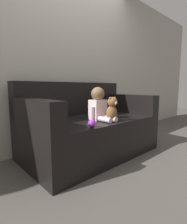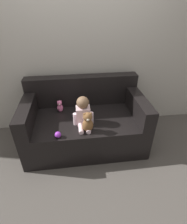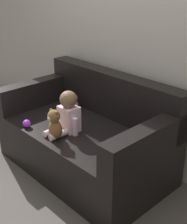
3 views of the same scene
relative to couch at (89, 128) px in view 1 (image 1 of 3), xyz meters
name	(u,v)px [view 1 (image 1 of 3)]	position (x,y,z in m)	size (l,w,h in m)	color
ground_plane	(91,153)	(0.00, -0.05, -0.34)	(12.00, 12.00, 0.00)	#4C4742
wall_back	(65,57)	(0.00, 0.51, 0.96)	(8.00, 0.05, 2.60)	#ADA89E
couch	(89,128)	(0.00, 0.00, 0.00)	(1.67, 0.95, 0.93)	black
person_baby	(99,106)	(-0.03, -0.22, 0.31)	(0.27, 0.33, 0.39)	silver
teddy_bear_brown	(112,109)	(0.01, -0.39, 0.28)	(0.14, 0.13, 0.28)	brown
plush_toy_side	(60,112)	(-0.34, 0.12, 0.23)	(0.09, 0.08, 0.18)	#DB6699
toy_ball	(92,123)	(-0.35, -0.46, 0.18)	(0.08, 0.08, 0.08)	purple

